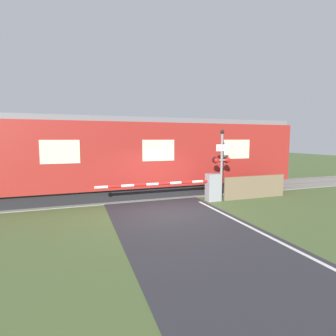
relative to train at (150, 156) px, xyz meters
The scene contains 6 objects.
ground_plane 4.05m from the train, 95.30° to the right, with size 80.00×80.00×0.00m, color #4C6033.
track_bed 1.98m from the train, behind, with size 36.00×3.20×0.13m.
train is the anchor object (origin of this frame).
crossing_barrier 3.38m from the train, 52.53° to the right, with size 5.70×0.44×1.27m.
signal_post 3.76m from the train, 44.89° to the right, with size 0.88×0.26×3.28m.
roadside_fence 5.45m from the train, 30.58° to the right, with size 3.41×0.06×1.10m.
Camera 1 is at (-3.30, -9.55, 2.86)m, focal length 28.00 mm.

